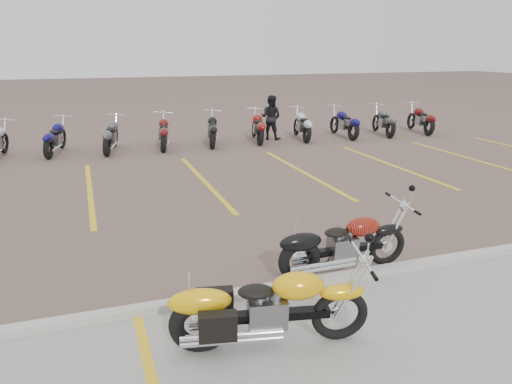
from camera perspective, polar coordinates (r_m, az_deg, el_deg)
ground at (r=8.74m, az=0.25°, el=-5.20°), size 100.00×100.00×0.00m
curb at (r=7.02m, az=5.79°, el=-10.35°), size 60.00×0.18×0.12m
parking_stripes at (r=12.40m, az=-5.93°, el=1.23°), size 38.00×5.50×0.01m
yellow_cruiser at (r=5.57m, az=1.08°, el=-13.26°), size 2.18×0.57×0.91m
flame_cruiser at (r=7.36m, az=9.63°, el=-6.13°), size 2.06×0.30×0.85m
person_b at (r=17.97m, az=1.71°, el=8.52°), size 0.96×0.95×1.57m
bg_bike_row at (r=16.77m, az=-7.85°, el=7.01°), size 19.05×2.07×1.10m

